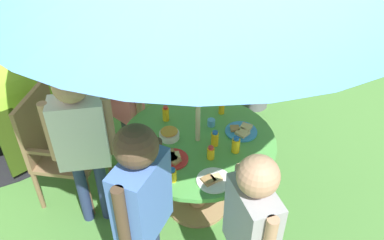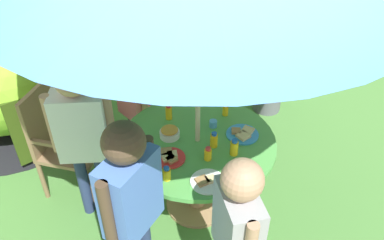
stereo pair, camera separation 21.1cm
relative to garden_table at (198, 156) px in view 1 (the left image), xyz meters
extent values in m
cube|color=#477A38|center=(0.00, 0.00, -0.56)|extent=(10.00, 10.00, 0.02)
cylinder|color=#93704C|center=(0.00, 0.00, -0.54)|extent=(0.52, 0.52, 0.03)
cylinder|color=#93704C|center=(0.00, 0.00, -0.21)|extent=(0.15, 0.15, 0.69)
cylinder|color=#519E47|center=(0.00, 0.00, 0.15)|extent=(1.18, 1.18, 0.04)
cylinder|color=#B7AD8C|center=(0.00, 0.00, 0.56)|extent=(0.04, 0.04, 2.22)
cylinder|color=brown|center=(-0.79, 0.39, -0.35)|extent=(0.04, 0.04, 0.41)
cylinder|color=brown|center=(-0.47, 0.74, -0.35)|extent=(0.04, 0.04, 0.41)
cylinder|color=brown|center=(-1.12, 0.68, -0.35)|extent=(0.04, 0.04, 0.41)
cylinder|color=brown|center=(-0.80, 1.04, -0.35)|extent=(0.04, 0.04, 0.41)
cube|color=brown|center=(-0.80, 0.71, -0.13)|extent=(0.71, 0.71, 0.04)
cube|color=brown|center=(-0.96, 0.86, 0.17)|extent=(0.37, 0.41, 0.55)
cube|color=brown|center=(-0.96, 0.53, 0.09)|extent=(0.38, 0.35, 0.03)
cube|color=brown|center=(-0.64, 0.89, 0.09)|extent=(0.38, 0.35, 0.03)
cube|color=#314511|center=(-1.03, 1.15, -0.13)|extent=(0.47, 0.12, 0.68)
cylinder|color=#595960|center=(1.37, 0.89, -0.42)|extent=(0.31, 0.31, 0.25)
sphere|color=#285623|center=(1.37, 0.89, -0.12)|extent=(0.43, 0.43, 0.43)
cylinder|color=#3F3F47|center=(-0.23, 0.86, -0.29)|extent=(0.07, 0.07, 0.51)
cylinder|color=#3F3F47|center=(-0.20, 0.74, -0.29)|extent=(0.07, 0.07, 0.51)
cube|color=#EA727F|center=(-0.22, 0.80, 0.18)|extent=(0.23, 0.33, 0.43)
cylinder|color=tan|center=(-0.26, 0.96, 0.20)|extent=(0.05, 0.05, 0.39)
cylinder|color=tan|center=(-0.17, 0.64, 0.20)|extent=(0.05, 0.05, 0.39)
sphere|color=tan|center=(-0.22, 0.80, 0.49)|extent=(0.19, 0.19, 0.19)
cylinder|color=navy|center=(-0.84, 0.36, -0.23)|extent=(0.09, 0.09, 0.63)
cylinder|color=navy|center=(-0.69, 0.30, -0.23)|extent=(0.09, 0.09, 0.63)
cube|color=white|center=(-0.76, 0.33, 0.35)|extent=(0.42, 0.33, 0.54)
cylinder|color=tan|center=(-0.95, 0.41, 0.38)|extent=(0.07, 0.07, 0.48)
cylinder|color=tan|center=(-0.58, 0.25, 0.38)|extent=(0.07, 0.07, 0.48)
sphere|color=tan|center=(-0.76, 0.33, 0.74)|extent=(0.24, 0.24, 0.24)
cube|color=#4C72C6|center=(-0.68, -0.44, 0.36)|extent=(0.42, 0.37, 0.54)
cylinder|color=#4C3828|center=(-0.85, -0.56, 0.39)|extent=(0.07, 0.07, 0.49)
cylinder|color=#4C3828|center=(-0.51, -0.33, 0.39)|extent=(0.07, 0.07, 0.49)
sphere|color=#4C3828|center=(-0.68, -0.44, 0.75)|extent=(0.24, 0.24, 0.24)
cube|color=#99999E|center=(-0.22, -0.89, 0.30)|extent=(0.27, 0.38, 0.50)
cylinder|color=tan|center=(-0.18, -0.70, 0.32)|extent=(0.06, 0.06, 0.45)
sphere|color=tan|center=(-0.22, -0.89, 0.66)|extent=(0.23, 0.23, 0.23)
cylinder|color=white|center=(-0.17, 0.14, 0.19)|extent=(0.15, 0.15, 0.05)
ellipsoid|color=gold|center=(-0.17, 0.14, 0.23)|extent=(0.13, 0.13, 0.04)
cylinder|color=#338CD8|center=(0.33, -0.10, 0.18)|extent=(0.25, 0.25, 0.01)
cube|color=tan|center=(0.38, -0.10, 0.19)|extent=(0.11, 0.11, 0.02)
cube|color=#9E7547|center=(0.30, -0.06, 0.19)|extent=(0.09, 0.09, 0.02)
cube|color=tan|center=(0.32, -0.14, 0.19)|extent=(0.10, 0.10, 0.02)
cylinder|color=white|center=(-0.14, -0.41, 0.18)|extent=(0.23, 0.23, 0.01)
cube|color=tan|center=(-0.12, -0.42, 0.19)|extent=(0.07, 0.07, 0.02)
cube|color=#9E7547|center=(-0.18, -0.41, 0.19)|extent=(0.08, 0.08, 0.02)
cylinder|color=red|center=(-0.27, -0.09, 0.18)|extent=(0.22, 0.22, 0.01)
cube|color=tan|center=(-0.25, -0.08, 0.19)|extent=(0.09, 0.09, 0.02)
cube|color=#9E7547|center=(-0.27, -0.04, 0.19)|extent=(0.11, 0.11, 0.02)
cube|color=tan|center=(-0.29, -0.09, 0.19)|extent=(0.08, 0.08, 0.02)
cube|color=#9E7547|center=(-0.27, -0.12, 0.19)|extent=(0.08, 0.08, 0.02)
cylinder|color=yellow|center=(0.16, -0.26, 0.23)|extent=(0.06, 0.06, 0.11)
cylinder|color=blue|center=(0.16, -0.26, 0.29)|extent=(0.04, 0.04, 0.02)
cylinder|color=yellow|center=(0.35, 0.18, 0.22)|extent=(0.05, 0.05, 0.11)
cylinder|color=green|center=(0.35, 0.18, 0.29)|extent=(0.03, 0.03, 0.02)
cylinder|color=yellow|center=(-0.37, -0.26, 0.21)|extent=(0.05, 0.05, 0.09)
cylinder|color=blue|center=(-0.37, -0.26, 0.27)|extent=(0.04, 0.04, 0.02)
cylinder|color=yellow|center=(-0.03, -0.22, 0.21)|extent=(0.05, 0.05, 0.09)
cylinder|color=red|center=(-0.03, -0.22, 0.27)|extent=(0.04, 0.04, 0.02)
cylinder|color=yellow|center=(-0.08, 0.34, 0.23)|extent=(0.05, 0.05, 0.11)
cylinder|color=red|center=(-0.08, 0.34, 0.29)|extent=(0.04, 0.04, 0.02)
cylinder|color=yellow|center=(0.07, -0.11, 0.22)|extent=(0.06, 0.06, 0.11)
cylinder|color=blue|center=(0.07, -0.11, 0.29)|extent=(0.04, 0.04, 0.02)
cylinder|color=#4C99D8|center=(0.19, 0.09, 0.20)|extent=(0.06, 0.06, 0.06)
camera|label=1|loc=(-1.27, -1.90, 2.09)|focal=37.05mm
camera|label=2|loc=(-1.08, -2.00, 2.09)|focal=37.05mm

